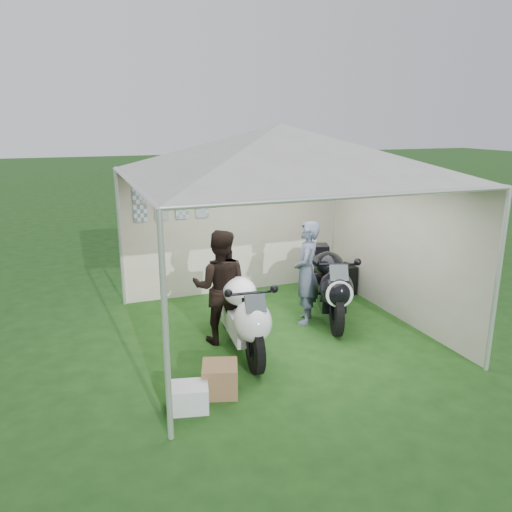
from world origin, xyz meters
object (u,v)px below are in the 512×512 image
object	(u,v)px
person_dark_jacket	(220,287)
paddock_stand	(319,288)
crate_0	(189,397)
crate_1	(220,379)
equipment_box	(339,280)
motorcycle_white	(242,312)
motorcycle_black	(330,282)
person_blue_jacket	(306,273)
canopy_tent	(279,156)

from	to	relation	value
person_dark_jacket	paddock_stand	bearing A→B (deg)	-130.22
crate_0	crate_1	bearing A→B (deg)	25.48
equipment_box	crate_0	bearing A→B (deg)	-141.30
paddock_stand	person_dark_jacket	xyz separation A→B (m)	(-2.16, -1.14, 0.63)
crate_0	crate_1	size ratio (longest dim) A/B	1.06
crate_0	motorcycle_white	bearing A→B (deg)	48.15
motorcycle_black	person_blue_jacket	size ratio (longest dim) A/B	1.31
paddock_stand	person_blue_jacket	size ratio (longest dim) A/B	0.29
canopy_tent	person_blue_jacket	size ratio (longest dim) A/B	3.55
motorcycle_black	crate_1	size ratio (longest dim) A/B	5.22
motorcycle_white	equipment_box	bearing A→B (deg)	38.51
motorcycle_black	equipment_box	world-z (taller)	motorcycle_black
equipment_box	crate_0	xyz separation A→B (m)	(-3.41, -2.73, -0.12)
motorcycle_black	crate_0	distance (m)	3.23
person_dark_jacket	person_blue_jacket	world-z (taller)	person_dark_jacket
canopy_tent	equipment_box	xyz separation A→B (m)	(1.70, 1.15, -2.32)
motorcycle_black	equipment_box	distance (m)	1.27
canopy_tent	paddock_stand	size ratio (longest dim) A/B	12.14
person_blue_jacket	crate_1	size ratio (longest dim) A/B	3.97
person_blue_jacket	equipment_box	world-z (taller)	person_blue_jacket
crate_1	equipment_box	bearing A→B (deg)	40.23
equipment_box	crate_0	world-z (taller)	equipment_box
motorcycle_white	equipment_box	xyz separation A→B (m)	(2.40, 1.61, -0.31)
motorcycle_white	person_dark_jacket	distance (m)	0.51
crate_1	person_blue_jacket	bearing A→B (deg)	40.25
motorcycle_white	crate_0	size ratio (longest dim) A/B	4.91
person_dark_jacket	person_blue_jacket	bearing A→B (deg)	-149.42
crate_1	person_dark_jacket	bearing A→B (deg)	72.80
motorcycle_white	crate_1	world-z (taller)	motorcycle_white
paddock_stand	equipment_box	xyz separation A→B (m)	(0.42, 0.05, 0.08)
canopy_tent	motorcycle_black	distance (m)	2.21
canopy_tent	person_blue_jacket	xyz separation A→B (m)	(0.55, 0.18, -1.78)
motorcycle_black	person_blue_jacket	bearing A→B (deg)	-162.44
canopy_tent	crate_0	size ratio (longest dim) A/B	13.33
canopy_tent	motorcycle_black	size ratio (longest dim) A/B	2.71
motorcycle_white	crate_0	world-z (taller)	motorcycle_white
person_dark_jacket	person_blue_jacket	xyz separation A→B (m)	(1.43, 0.22, -0.01)
paddock_stand	person_dark_jacket	distance (m)	2.52
canopy_tent	motorcycle_black	world-z (taller)	canopy_tent
equipment_box	person_blue_jacket	bearing A→B (deg)	-139.80
person_blue_jacket	equipment_box	xyz separation A→B (m)	(1.15, 0.97, -0.54)
motorcycle_black	person_blue_jacket	world-z (taller)	person_blue_jacket
motorcycle_white	crate_1	xyz separation A→B (m)	(-0.60, -0.93, -0.39)
canopy_tent	motorcycle_white	distance (m)	2.17
canopy_tent	person_dark_jacket	world-z (taller)	canopy_tent
motorcycle_white	paddock_stand	world-z (taller)	motorcycle_white
canopy_tent	person_dark_jacket	size ratio (longest dim) A/B	3.50
motorcycle_black	paddock_stand	world-z (taller)	motorcycle_black
equipment_box	paddock_stand	bearing A→B (deg)	-173.65
crate_1	motorcycle_black	bearing A→B (deg)	34.59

